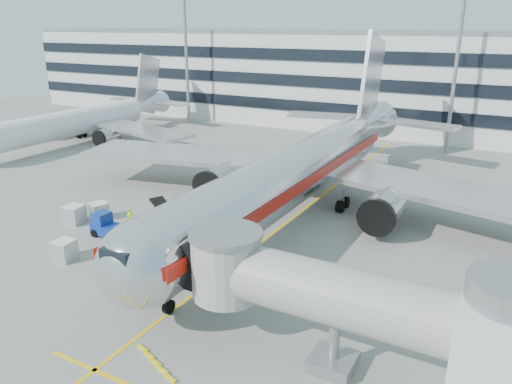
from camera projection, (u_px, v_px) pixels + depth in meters
The scene contains 15 objects.
ground at pixel (237, 261), 36.87m from camera, with size 180.00×180.00×0.00m, color gray.
lead_in_line at pixel (294, 217), 45.16m from camera, with size 0.25×70.00×0.01m, color yellow.
stop_bar at pixel (95, 370), 25.25m from camera, with size 6.00×0.25×0.01m, color yellow.
main_jet at pixel (303, 168), 45.23m from camera, with size 50.95×48.70×16.06m.
jet_bridge at pixel (370, 310), 23.41m from camera, with size 17.80×4.50×7.00m.
terminal at pixel (417, 80), 82.42m from camera, with size 150.00×24.25×15.60m.
light_mast_west at pixel (185, 35), 82.95m from camera, with size 2.40×1.20×25.45m.
light_mast_centre at pixel (460, 38), 63.27m from camera, with size 2.40×1.20×25.45m.
second_jet at pixel (82, 120), 73.11m from camera, with size 38.21×36.52×12.04m.
belt_loader at pixel (167, 223), 41.95m from camera, with size 5.32×3.73×2.52m.
baggage_tug at pixel (106, 226), 41.05m from camera, with size 2.62×1.71×1.95m.
cargo_container_left at pixel (74, 214), 43.64m from camera, with size 1.64×1.64×1.61m.
cargo_container_right at pixel (99, 211), 44.61m from camera, with size 1.83×1.83×1.50m.
cargo_container_front at pixel (64, 250), 36.84m from camera, with size 1.55×1.55×1.53m.
ramp_worker at pixel (130, 217), 42.94m from camera, with size 0.60×0.39×1.64m, color #B5FF1A.
Camera 1 is at (17.33, -28.45, 16.65)m, focal length 35.00 mm.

